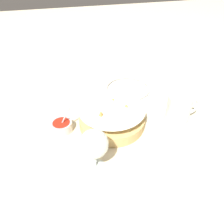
{
  "coord_description": "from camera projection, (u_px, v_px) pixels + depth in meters",
  "views": [
    {
      "loc": [
        -0.19,
        -0.57,
        0.55
      ],
      "look_at": [
        -0.03,
        0.04,
        0.06
      ],
      "focal_mm": 35.0,
      "sensor_mm": 36.0,
      "label": 1
    }
  ],
  "objects": [
    {
      "name": "ground_plane",
      "position": [
        121.0,
        130.0,
        0.81
      ],
      "size": [
        4.0,
        4.0,
        0.0
      ],
      "primitive_type": "plane",
      "color": "beige"
    },
    {
      "name": "food_basket",
      "position": [
        112.0,
        117.0,
        0.81
      ],
      "size": [
        0.25,
        0.25,
        0.09
      ],
      "color": "tan",
      "rests_on": "ground_plane"
    },
    {
      "name": "sauce_cup",
      "position": [
        62.0,
        126.0,
        0.79
      ],
      "size": [
        0.08,
        0.08,
        0.1
      ],
      "color": "#B7B7BC",
      "rests_on": "ground_plane"
    },
    {
      "name": "wine_glass",
      "position": [
        94.0,
        145.0,
        0.62
      ],
      "size": [
        0.09,
        0.09,
        0.14
      ],
      "color": "silver",
      "rests_on": "ground_plane"
    },
    {
      "name": "beer_mug",
      "position": [
        179.0,
        110.0,
        0.82
      ],
      "size": [
        0.13,
        0.09,
        0.11
      ],
      "color": "silver",
      "rests_on": "ground_plane"
    },
    {
      "name": "side_plate",
      "position": [
        128.0,
        89.0,
        1.02
      ],
      "size": [
        0.22,
        0.22,
        0.01
      ],
      "color": "silver",
      "rests_on": "ground_plane"
    }
  ]
}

